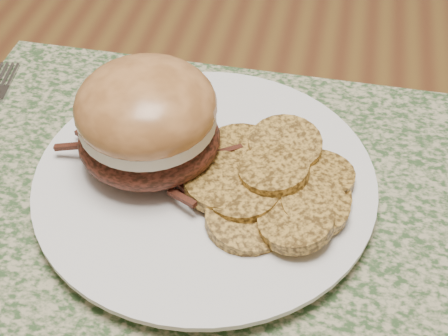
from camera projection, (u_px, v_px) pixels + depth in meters
The scene contains 5 objects.
dining_table at pixel (272, 214), 0.60m from camera, with size 1.50×0.90×0.75m.
placemat at pixel (187, 184), 0.52m from camera, with size 0.45×0.33×0.00m, color #314E28.
dinner_plate at pixel (205, 182), 0.51m from camera, with size 0.26×0.26×0.02m, color white.
pork_sandwich at pixel (147, 120), 0.48m from camera, with size 0.15×0.14×0.09m.
roasted_potatoes at pixel (273, 185), 0.48m from camera, with size 0.15×0.16×0.03m.
Camera 1 is at (0.03, -0.39, 1.13)m, focal length 50.00 mm.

